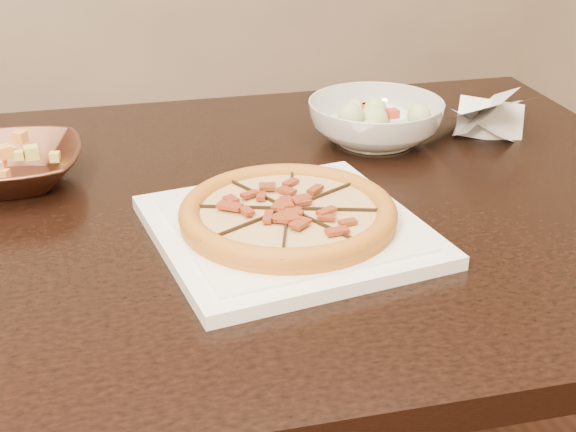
% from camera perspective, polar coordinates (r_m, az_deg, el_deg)
% --- Properties ---
extents(dining_table, '(1.57, 1.08, 0.75)m').
position_cam_1_polar(dining_table, '(1.17, -6.96, -3.45)').
color(dining_table, black).
rests_on(dining_table, floor).
extents(plate, '(0.35, 0.35, 0.02)m').
position_cam_1_polar(plate, '(1.03, -0.00, -0.98)').
color(plate, white).
rests_on(plate, dining_table).
extents(pizza, '(0.28, 0.28, 0.03)m').
position_cam_1_polar(pizza, '(1.02, -0.00, 0.20)').
color(pizza, '#B6711E').
rests_on(pizza, plate).
extents(bronze_bowl, '(0.24, 0.24, 0.05)m').
position_cam_1_polar(bronze_bowl, '(1.24, -19.30, 3.29)').
color(bronze_bowl, brown).
rests_on(bronze_bowl, dining_table).
extents(mixed_dish, '(0.10, 0.10, 0.03)m').
position_cam_1_polar(mixed_dish, '(1.23, -19.61, 5.02)').
color(mixed_dish, '#D4B57B').
rests_on(mixed_dish, bronze_bowl).
extents(salad_bowl, '(0.25, 0.25, 0.07)m').
position_cam_1_polar(salad_bowl, '(1.34, 6.24, 6.70)').
color(salad_bowl, silver).
rests_on(salad_bowl, dining_table).
extents(salad, '(0.09, 0.12, 0.04)m').
position_cam_1_polar(salad, '(1.33, 6.35, 8.84)').
color(salad, '#D0E48D').
rests_on(salad, salad_bowl).
extents(cling_film, '(0.19, 0.16, 0.05)m').
position_cam_1_polar(cling_film, '(1.42, 13.46, 6.77)').
color(cling_film, white).
rests_on(cling_film, dining_table).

